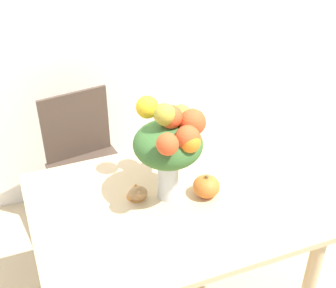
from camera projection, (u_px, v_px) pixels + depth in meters
The scene contains 5 objects.
dining_table at pixel (169, 222), 2.07m from camera, with size 1.16×0.87×0.76m.
flower_vase at pixel (170, 141), 1.90m from camera, with size 0.29×0.39×0.46m.
pumpkin at pixel (206, 186), 2.03m from camera, with size 0.12×0.12×0.11m.
turkey_figurine at pixel (137, 191), 2.02m from camera, with size 0.09×0.12×0.07m.
dining_chair_near_window at pixel (87, 166), 2.71m from camera, with size 0.47×0.47×0.89m.
Camera 1 is at (-0.56, -1.42, 2.09)m, focal length 50.00 mm.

